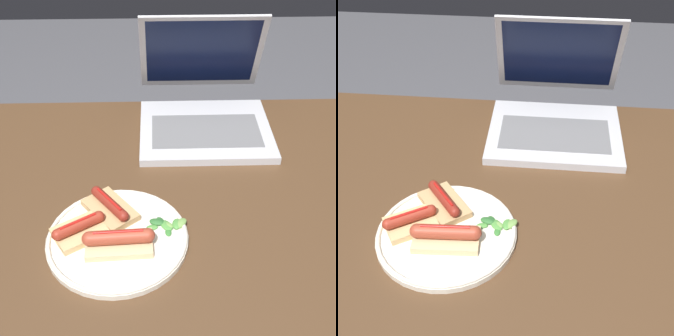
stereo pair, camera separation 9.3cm
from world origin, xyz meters
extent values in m
cube|color=#4C331E|center=(0.00, 0.00, 0.72)|extent=(1.25, 0.79, 0.04)
cube|color=#B7B7BC|center=(0.15, 0.24, 0.75)|extent=(0.31, 0.26, 0.02)
cube|color=slate|center=(0.15, 0.22, 0.76)|extent=(0.26, 0.14, 0.00)
cube|color=#B7B7BC|center=(0.15, 0.41, 0.87)|extent=(0.31, 0.10, 0.23)
cube|color=#0C1433|center=(0.15, 0.41, 0.87)|extent=(0.28, 0.08, 0.20)
cylinder|color=silver|center=(-0.04, -0.11, 0.75)|extent=(0.26, 0.26, 0.01)
torus|color=silver|center=(-0.04, -0.11, 0.75)|extent=(0.26, 0.26, 0.01)
cube|color=#D6B784|center=(-0.04, -0.14, 0.76)|extent=(0.12, 0.07, 0.01)
cylinder|color=#9E3D28|center=(-0.04, -0.14, 0.78)|extent=(0.10, 0.03, 0.03)
sphere|color=#9E3D28|center=(-0.09, -0.14, 0.78)|extent=(0.03, 0.03, 0.03)
sphere|color=#9E3D28|center=(0.01, -0.13, 0.78)|extent=(0.03, 0.03, 0.03)
cylinder|color=red|center=(-0.04, -0.14, 0.79)|extent=(0.09, 0.01, 0.01)
cube|color=tan|center=(-0.06, -0.05, 0.76)|extent=(0.12, 0.13, 0.01)
cylinder|color=maroon|center=(-0.06, -0.05, 0.77)|extent=(0.07, 0.08, 0.02)
sphere|color=maroon|center=(-0.03, -0.08, 0.77)|extent=(0.02, 0.02, 0.02)
sphere|color=maroon|center=(-0.09, -0.01, 0.77)|extent=(0.02, 0.02, 0.02)
cylinder|color=red|center=(-0.06, -0.05, 0.79)|extent=(0.05, 0.06, 0.00)
cube|color=tan|center=(-0.11, -0.10, 0.76)|extent=(0.11, 0.11, 0.01)
cylinder|color=maroon|center=(-0.11, -0.10, 0.77)|extent=(0.08, 0.06, 0.02)
sphere|color=maroon|center=(-0.14, -0.13, 0.77)|extent=(0.02, 0.02, 0.02)
sphere|color=maroon|center=(-0.08, -0.08, 0.77)|extent=(0.02, 0.02, 0.02)
cylinder|color=red|center=(-0.11, -0.10, 0.79)|extent=(0.06, 0.04, 0.01)
ellipsoid|color=#709E4C|center=(0.07, -0.08, 0.76)|extent=(0.03, 0.03, 0.01)
ellipsoid|color=#2D662D|center=(0.04, -0.08, 0.75)|extent=(0.02, 0.03, 0.01)
ellipsoid|color=#2D662D|center=(0.03, -0.08, 0.76)|extent=(0.03, 0.02, 0.01)
ellipsoid|color=#4C8E3D|center=(0.07, -0.09, 0.76)|extent=(0.02, 0.03, 0.01)
ellipsoid|color=#4C8E3D|center=(0.05, -0.09, 0.75)|extent=(0.03, 0.04, 0.01)
ellipsoid|color=#709E4C|center=(0.05, -0.09, 0.75)|extent=(0.02, 0.02, 0.01)
ellipsoid|color=#4C8E3D|center=(0.02, -0.09, 0.75)|extent=(0.02, 0.02, 0.01)
ellipsoid|color=#387A33|center=(0.05, -0.11, 0.75)|extent=(0.01, 0.02, 0.00)
camera|label=1|loc=(0.03, -0.70, 1.37)|focal=50.00mm
camera|label=2|loc=(0.13, -0.70, 1.37)|focal=50.00mm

